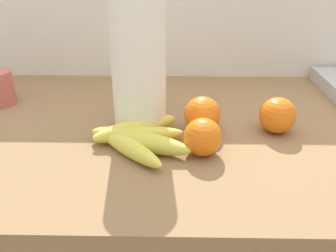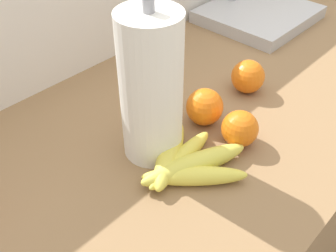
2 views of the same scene
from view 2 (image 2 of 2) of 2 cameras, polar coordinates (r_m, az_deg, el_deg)
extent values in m
cube|color=olive|center=(1.27, 6.92, -12.11)|extent=(1.75, 0.68, 0.89)
cube|color=silver|center=(1.30, -5.37, 2.35)|extent=(2.15, 0.06, 1.30)
ellipsoid|color=#DFD34C|center=(0.72, 3.88, -7.23)|extent=(0.16, 0.16, 0.04)
ellipsoid|color=#D6CE4C|center=(0.74, 3.88, -5.55)|extent=(0.22, 0.12, 0.04)
ellipsoid|color=#DCD14C|center=(0.75, 1.86, -4.80)|extent=(0.19, 0.06, 0.03)
ellipsoid|color=#DDD04C|center=(0.76, 0.24, -4.01)|extent=(0.19, 0.13, 0.04)
sphere|color=orange|center=(0.84, 5.33, 2.78)|extent=(0.08, 0.08, 0.08)
sphere|color=orange|center=(0.80, 10.36, -0.38)|extent=(0.08, 0.08, 0.08)
sphere|color=orange|center=(0.96, 11.50, 7.04)|extent=(0.08, 0.08, 0.08)
cylinder|color=white|center=(0.71, -2.45, 5.36)|extent=(0.12, 0.12, 0.29)
cylinder|color=gray|center=(0.70, -2.48, 6.37)|extent=(0.02, 0.02, 0.32)
cube|color=#B7BABF|center=(1.33, 12.94, 15.51)|extent=(0.33, 0.30, 0.04)
camera|label=1|loc=(0.59, 67.40, -3.41)|focal=37.72mm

